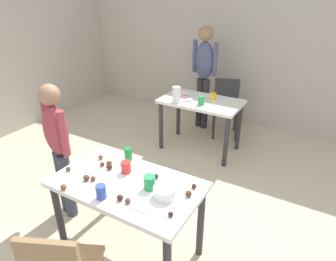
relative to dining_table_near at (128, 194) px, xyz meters
name	(u,v)px	position (x,y,z in m)	size (l,w,h in m)	color
ground_plane	(144,242)	(0.04, 0.14, -0.64)	(6.40, 6.40, 0.00)	beige
wall_back	(255,46)	(0.04, 3.34, 0.66)	(6.40, 0.10, 2.60)	#BCB2A3
dining_table_near	(128,194)	(0.00, 0.00, 0.00)	(1.19, 0.68, 0.75)	white
dining_table_far	(201,108)	(-0.27, 2.02, -0.01)	(1.09, 0.65, 0.75)	silver
chair_far_table	(226,104)	(-0.14, 2.70, -0.14)	(0.52, 0.52, 0.87)	#2D2D33
person_girl_near	(58,143)	(-0.87, 0.10, 0.19)	(0.45, 0.29, 1.40)	#383D4C
person_adult_far	(204,69)	(-0.55, 2.74, 0.35)	(0.46, 0.26, 1.63)	#28282D
mixing_bowl	(165,192)	(0.35, 0.00, 0.15)	(0.17, 0.17, 0.08)	white
soda_can	(128,154)	(-0.19, 0.28, 0.17)	(0.07, 0.07, 0.12)	#198438
fork_near	(139,210)	(0.28, -0.22, 0.11)	(0.17, 0.02, 0.01)	silver
cup_near_0	(149,182)	(0.20, 0.03, 0.16)	(0.09, 0.09, 0.11)	green
cup_near_1	(126,167)	(-0.09, 0.12, 0.16)	(0.08, 0.08, 0.10)	red
cup_near_2	(101,192)	(-0.04, -0.24, 0.16)	(0.08, 0.08, 0.11)	#3351B2
cake_ball_0	(128,201)	(0.16, -0.20, 0.13)	(0.04, 0.04, 0.04)	brown
cake_ball_1	(93,178)	(-0.25, -0.11, 0.13)	(0.04, 0.04, 0.04)	brown
cake_ball_2	(68,169)	(-0.52, -0.11, 0.13)	(0.04, 0.04, 0.04)	brown
cake_ball_3	(101,157)	(-0.42, 0.17, 0.13)	(0.04, 0.04, 0.04)	brown
cake_ball_4	(110,167)	(-0.24, 0.08, 0.13)	(0.05, 0.05, 0.05)	#3D2319
cake_ball_5	(86,178)	(-0.29, -0.14, 0.14)	(0.05, 0.05, 0.05)	brown
cake_ball_6	(109,163)	(-0.28, 0.12, 0.13)	(0.05, 0.05, 0.05)	brown
cake_ball_7	(189,194)	(0.50, 0.09, 0.13)	(0.05, 0.05, 0.05)	brown
cake_ball_8	(102,164)	(-0.33, 0.09, 0.13)	(0.04, 0.04, 0.04)	brown
cake_ball_9	(194,186)	(0.50, 0.20, 0.13)	(0.04, 0.04, 0.04)	#3D2319
cake_ball_10	(171,214)	(0.49, -0.16, 0.13)	(0.04, 0.04, 0.04)	#3D2319
cake_ball_11	(156,176)	(0.17, 0.16, 0.13)	(0.04, 0.04, 0.04)	#3D2319
cake_ball_12	(64,187)	(-0.36, -0.31, 0.13)	(0.05, 0.05, 0.05)	brown
cake_ball_13	(120,198)	(0.09, -0.20, 0.13)	(0.05, 0.05, 0.05)	#3D2319
pitcher_far	(176,95)	(-0.53, 1.79, 0.22)	(0.11, 0.11, 0.21)	white
cup_far_0	(213,96)	(-0.14, 2.14, 0.16)	(0.09, 0.09, 0.09)	yellow
cup_far_1	(201,100)	(-0.20, 1.87, 0.17)	(0.08, 0.08, 0.11)	green
donut_far_0	(185,96)	(-0.51, 2.02, 0.13)	(0.11, 0.11, 0.03)	pink
donut_far_1	(185,93)	(-0.57, 2.14, 0.13)	(0.11, 0.11, 0.03)	white
donut_far_2	(189,100)	(-0.40, 1.92, 0.13)	(0.11, 0.11, 0.03)	white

